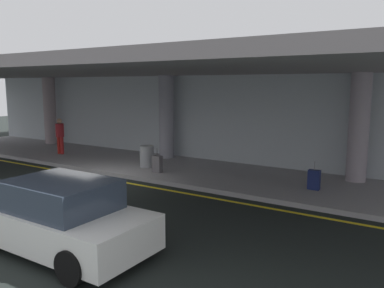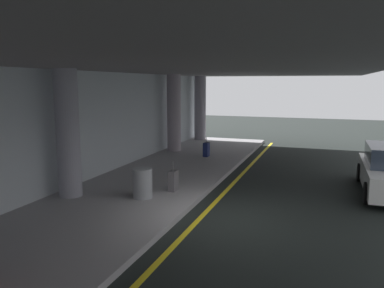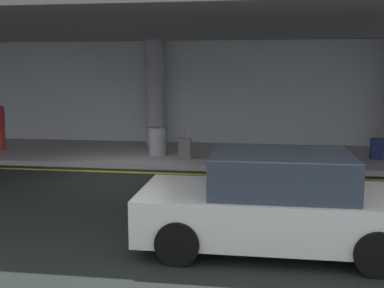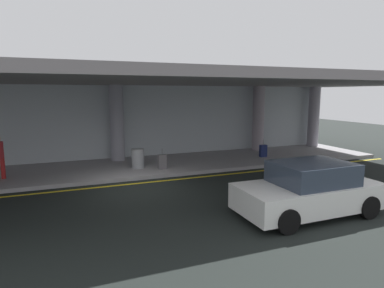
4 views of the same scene
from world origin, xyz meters
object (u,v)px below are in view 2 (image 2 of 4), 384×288
at_px(support_column_center, 174,113).
at_px(suitcase_upright_secondary, 206,149).
at_px(support_column_right_mid, 200,108).
at_px(suitcase_upright_primary, 173,181).
at_px(trash_bin_steel, 142,183).
at_px(support_column_left_mid, 68,134).

relative_size(support_column_center, suitcase_upright_secondary, 4.06).
bearing_deg(suitcase_upright_secondary, support_column_right_mid, 19.67).
relative_size(suitcase_upright_primary, trash_bin_steel, 1.06).
height_order(support_column_left_mid, trash_bin_steel, support_column_left_mid).
bearing_deg(suitcase_upright_secondary, suitcase_upright_primary, -174.55).
xyz_separation_m(support_column_left_mid, suitcase_upright_primary, (1.48, -2.62, -1.51)).
bearing_deg(suitcase_upright_primary, support_column_right_mid, 30.49).
xyz_separation_m(support_column_right_mid, suitcase_upright_secondary, (-4.89, -1.91, -1.51)).
distance_m(support_column_left_mid, suitcase_upright_primary, 3.37).
bearing_deg(trash_bin_steel, suitcase_upright_primary, -30.41).
height_order(support_column_right_mid, trash_bin_steel, support_column_right_mid).
xyz_separation_m(support_column_center, support_column_right_mid, (4.00, 0.00, 0.00)).
relative_size(suitcase_upright_primary, suitcase_upright_secondary, 1.00).
bearing_deg(trash_bin_steel, support_column_left_mid, 104.57).
distance_m(support_column_left_mid, support_column_right_mid, 12.00).
xyz_separation_m(support_column_left_mid, suitcase_upright_secondary, (7.11, -1.91, -1.51)).
xyz_separation_m(suitcase_upright_secondary, trash_bin_steel, (-6.58, -0.15, 0.11)).
height_order(support_column_center, suitcase_upright_secondary, support_column_center).
distance_m(support_column_center, support_column_right_mid, 4.00).
bearing_deg(support_column_center, support_column_right_mid, 0.00).
distance_m(support_column_center, suitcase_upright_secondary, 2.59).
height_order(support_column_left_mid, suitcase_upright_primary, support_column_left_mid).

